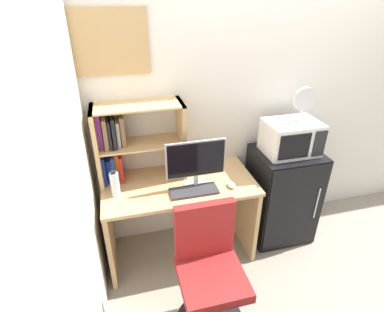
{
  "coord_description": "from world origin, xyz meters",
  "views": [
    {
      "loc": [
        -1.35,
        -2.34,
        2.13
      ],
      "look_at": [
        -0.84,
        -0.34,
        1.0
      ],
      "focal_mm": 28.8,
      "sensor_mm": 36.0,
      "label": 1
    }
  ],
  "objects_px": {
    "computer_mouse": "(231,185)",
    "mini_fridge": "(282,194)",
    "water_bottle": "(115,184)",
    "hutch_bookshelf": "(127,141)",
    "desk_fan": "(304,102)",
    "monitor": "(196,162)",
    "microwave": "(291,137)",
    "keyboard": "(194,191)",
    "desk_chair": "(209,278)",
    "wall_corkboard": "(97,43)"
  },
  "relations": [
    {
      "from": "hutch_bookshelf",
      "to": "desk_chair",
      "type": "xyz_separation_m",
      "value": [
        0.42,
        -0.87,
        -0.66
      ]
    },
    {
      "from": "mini_fridge",
      "to": "desk_chair",
      "type": "bearing_deg",
      "value": -142.42
    },
    {
      "from": "water_bottle",
      "to": "desk_fan",
      "type": "xyz_separation_m",
      "value": [
        1.52,
        0.06,
        0.49
      ]
    },
    {
      "from": "desk_fan",
      "to": "microwave",
      "type": "bearing_deg",
      "value": 174.08
    },
    {
      "from": "keyboard",
      "to": "desk_chair",
      "type": "relative_size",
      "value": 0.39
    },
    {
      "from": "microwave",
      "to": "desk_chair",
      "type": "xyz_separation_m",
      "value": [
        -0.92,
        -0.71,
        -0.61
      ]
    },
    {
      "from": "computer_mouse",
      "to": "water_bottle",
      "type": "bearing_deg",
      "value": 172.52
    },
    {
      "from": "hutch_bookshelf",
      "to": "microwave",
      "type": "xyz_separation_m",
      "value": [
        1.34,
        -0.16,
        -0.05
      ]
    },
    {
      "from": "hutch_bookshelf",
      "to": "desk_fan",
      "type": "bearing_deg",
      "value": -6.69
    },
    {
      "from": "keyboard",
      "to": "water_bottle",
      "type": "height_order",
      "value": "water_bottle"
    },
    {
      "from": "water_bottle",
      "to": "microwave",
      "type": "bearing_deg",
      "value": 2.52
    },
    {
      "from": "monitor",
      "to": "mini_fridge",
      "type": "height_order",
      "value": "monitor"
    },
    {
      "from": "hutch_bookshelf",
      "to": "microwave",
      "type": "relative_size",
      "value": 1.55
    },
    {
      "from": "water_bottle",
      "to": "desk_fan",
      "type": "distance_m",
      "value": 1.6
    },
    {
      "from": "computer_mouse",
      "to": "microwave",
      "type": "height_order",
      "value": "microwave"
    },
    {
      "from": "keyboard",
      "to": "desk_fan",
      "type": "distance_m",
      "value": 1.12
    },
    {
      "from": "mini_fridge",
      "to": "microwave",
      "type": "relative_size",
      "value": 2.0
    },
    {
      "from": "microwave",
      "to": "desk_fan",
      "type": "height_order",
      "value": "desk_fan"
    },
    {
      "from": "keyboard",
      "to": "hutch_bookshelf",
      "type": "bearing_deg",
      "value": 143.67
    },
    {
      "from": "microwave",
      "to": "desk_fan",
      "type": "distance_m",
      "value": 0.31
    },
    {
      "from": "keyboard",
      "to": "water_bottle",
      "type": "relative_size",
      "value": 1.73
    },
    {
      "from": "keyboard",
      "to": "desk_chair",
      "type": "distance_m",
      "value": 0.63
    },
    {
      "from": "mini_fridge",
      "to": "wall_corkboard",
      "type": "bearing_deg",
      "value": 169.38
    },
    {
      "from": "microwave",
      "to": "desk_fan",
      "type": "xyz_separation_m",
      "value": [
        0.06,
        -0.01,
        0.31
      ]
    },
    {
      "from": "monitor",
      "to": "microwave",
      "type": "relative_size",
      "value": 1.05
    },
    {
      "from": "monitor",
      "to": "desk_chair",
      "type": "height_order",
      "value": "monitor"
    },
    {
      "from": "keyboard",
      "to": "computer_mouse",
      "type": "distance_m",
      "value": 0.3
    },
    {
      "from": "water_bottle",
      "to": "microwave",
      "type": "height_order",
      "value": "microwave"
    },
    {
      "from": "computer_mouse",
      "to": "desk_fan",
      "type": "relative_size",
      "value": 0.34
    },
    {
      "from": "computer_mouse",
      "to": "mini_fridge",
      "type": "relative_size",
      "value": 0.11
    },
    {
      "from": "keyboard",
      "to": "wall_corkboard",
      "type": "bearing_deg",
      "value": 142.15
    },
    {
      "from": "mini_fridge",
      "to": "keyboard",
      "type": "bearing_deg",
      "value": -168.92
    },
    {
      "from": "computer_mouse",
      "to": "desk_fan",
      "type": "bearing_deg",
      "value": 15.23
    },
    {
      "from": "water_bottle",
      "to": "microwave",
      "type": "xyz_separation_m",
      "value": [
        1.47,
        0.06,
        0.18
      ]
    },
    {
      "from": "monitor",
      "to": "water_bottle",
      "type": "bearing_deg",
      "value": 176.87
    },
    {
      "from": "hutch_bookshelf",
      "to": "computer_mouse",
      "type": "xyz_separation_m",
      "value": [
        0.76,
        -0.34,
        -0.31
      ]
    },
    {
      "from": "water_bottle",
      "to": "desk_chair",
      "type": "bearing_deg",
      "value": -49.87
    },
    {
      "from": "water_bottle",
      "to": "mini_fridge",
      "type": "distance_m",
      "value": 1.52
    },
    {
      "from": "computer_mouse",
      "to": "water_bottle",
      "type": "xyz_separation_m",
      "value": [
        -0.88,
        0.12,
        0.08
      ]
    },
    {
      "from": "mini_fridge",
      "to": "monitor",
      "type": "bearing_deg",
      "value": -173.64
    },
    {
      "from": "monitor",
      "to": "water_bottle",
      "type": "xyz_separation_m",
      "value": [
        -0.61,
        0.03,
        -0.12
      ]
    },
    {
      "from": "monitor",
      "to": "water_bottle",
      "type": "distance_m",
      "value": 0.63
    },
    {
      "from": "microwave",
      "to": "desk_chair",
      "type": "height_order",
      "value": "microwave"
    },
    {
      "from": "hutch_bookshelf",
      "to": "monitor",
      "type": "height_order",
      "value": "hutch_bookshelf"
    },
    {
      "from": "desk_fan",
      "to": "wall_corkboard",
      "type": "relative_size",
      "value": 0.41
    },
    {
      "from": "keyboard",
      "to": "computer_mouse",
      "type": "height_order",
      "value": "computer_mouse"
    },
    {
      "from": "keyboard",
      "to": "wall_corkboard",
      "type": "distance_m",
      "value": 1.27
    },
    {
      "from": "water_bottle",
      "to": "computer_mouse",
      "type": "bearing_deg",
      "value": -7.48
    },
    {
      "from": "mini_fridge",
      "to": "desk_chair",
      "type": "xyz_separation_m",
      "value": [
        -0.92,
        -0.71,
        -0.02
      ]
    },
    {
      "from": "computer_mouse",
      "to": "mini_fridge",
      "type": "xyz_separation_m",
      "value": [
        0.58,
        0.18,
        -0.32
      ]
    }
  ]
}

